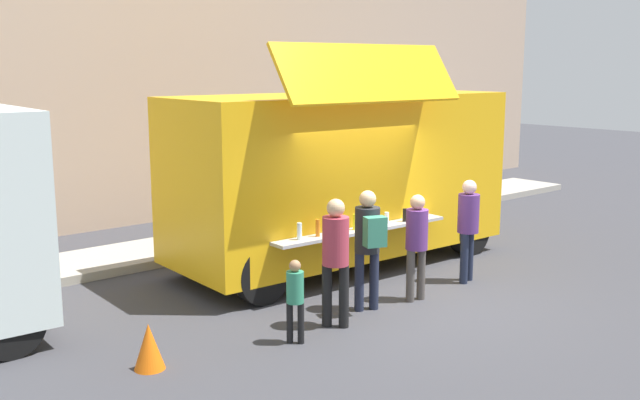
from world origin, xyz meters
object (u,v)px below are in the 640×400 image
(food_truck_main, at_px, (341,173))
(customer_mid_with_backpack, at_px, (368,238))
(customer_extra_browsing, at_px, (468,221))
(customer_front_ordering, at_px, (417,238))
(customer_rear_waiting, at_px, (336,251))
(traffic_cone_orange, at_px, (149,346))
(child_near_queue, at_px, (295,294))
(trash_bin, at_px, (393,194))

(food_truck_main, xyz_separation_m, customer_mid_with_backpack, (-1.38, -2.12, -0.56))
(customer_extra_browsing, bearing_deg, customer_front_ordering, 78.55)
(food_truck_main, bearing_deg, customer_rear_waiting, -131.24)
(traffic_cone_orange, relative_size, customer_front_ordering, 0.34)
(traffic_cone_orange, distance_m, customer_front_ordering, 4.28)
(food_truck_main, relative_size, customer_extra_browsing, 3.65)
(food_truck_main, relative_size, child_near_queue, 5.62)
(customer_mid_with_backpack, relative_size, customer_extra_browsing, 1.04)
(customer_mid_with_backpack, bearing_deg, customer_rear_waiting, 124.19)
(customer_extra_browsing, relative_size, child_near_queue, 1.54)
(trash_bin, height_order, customer_front_ordering, customer_front_ordering)
(customer_mid_with_backpack, bearing_deg, customer_front_ordering, -77.19)
(traffic_cone_orange, relative_size, customer_rear_waiting, 0.31)
(trash_bin, xyz_separation_m, customer_extra_browsing, (-2.86, -4.44, 0.48))
(traffic_cone_orange, bearing_deg, customer_front_ordering, -3.75)
(child_near_queue, bearing_deg, traffic_cone_orange, 125.89)
(traffic_cone_orange, distance_m, customer_extra_browsing, 5.61)
(customer_rear_waiting, height_order, child_near_queue, customer_rear_waiting)
(traffic_cone_orange, bearing_deg, customer_rear_waiting, -7.50)
(traffic_cone_orange, relative_size, customer_mid_with_backpack, 0.32)
(food_truck_main, distance_m, customer_rear_waiting, 3.21)
(customer_mid_with_backpack, bearing_deg, food_truck_main, -12.27)
(customer_extra_browsing, bearing_deg, customer_rear_waiting, 76.93)
(trash_bin, distance_m, customer_extra_browsing, 5.30)
(food_truck_main, relative_size, customer_mid_with_backpack, 3.50)
(trash_bin, distance_m, customer_rear_waiting, 7.48)
(customer_extra_browsing, bearing_deg, trash_bin, -49.31)
(customer_front_ordering, relative_size, customer_extra_browsing, 0.96)
(traffic_cone_orange, xyz_separation_m, customer_front_ordering, (4.22, -0.28, 0.68))
(customer_front_ordering, bearing_deg, child_near_queue, 100.01)
(trash_bin, xyz_separation_m, customer_rear_waiting, (-5.86, -4.62, 0.53))
(customer_front_ordering, bearing_deg, traffic_cone_orange, 91.98)
(customer_front_ordering, relative_size, customer_rear_waiting, 0.92)
(customer_front_ordering, bearing_deg, customer_mid_with_backpack, 87.69)
(customer_front_ordering, distance_m, child_near_queue, 2.46)
(food_truck_main, distance_m, traffic_cone_orange, 5.29)
(traffic_cone_orange, bearing_deg, child_near_queue, -14.38)
(trash_bin, bearing_deg, customer_extra_browsing, -122.79)
(trash_bin, relative_size, customer_extra_browsing, 0.61)
(child_near_queue, bearing_deg, food_truck_main, -0.27)
(trash_bin, relative_size, customer_rear_waiting, 0.59)
(customer_mid_with_backpack, bearing_deg, customer_extra_browsing, -69.24)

